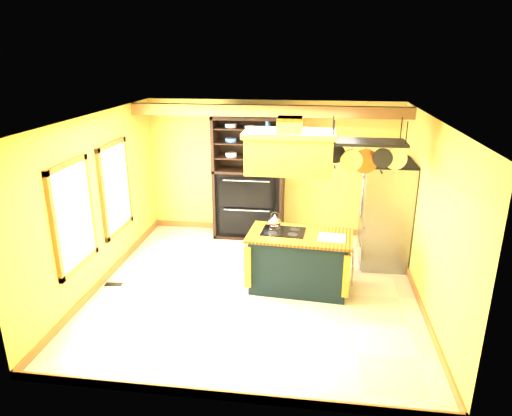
% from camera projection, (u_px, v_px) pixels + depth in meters
% --- Properties ---
extents(floor, '(5.00, 5.00, 0.00)m').
position_uv_depth(floor, '(256.00, 288.00, 7.27)').
color(floor, beige).
rests_on(floor, ground).
extents(ceiling, '(5.00, 5.00, 0.00)m').
position_uv_depth(ceiling, '(256.00, 118.00, 6.39)').
color(ceiling, white).
rests_on(ceiling, wall_back).
extents(wall_back, '(5.00, 0.02, 2.70)m').
position_uv_depth(wall_back, '(272.00, 168.00, 9.18)').
color(wall_back, gold).
rests_on(wall_back, floor).
extents(wall_front, '(5.00, 0.02, 2.70)m').
position_uv_depth(wall_front, '(222.00, 290.00, 4.49)').
color(wall_front, gold).
rests_on(wall_front, floor).
extents(wall_left, '(0.02, 5.00, 2.70)m').
position_uv_depth(wall_left, '(98.00, 202.00, 7.15)').
color(wall_left, gold).
rests_on(wall_left, floor).
extents(wall_right, '(0.02, 5.00, 2.70)m').
position_uv_depth(wall_right, '(429.00, 216.00, 6.52)').
color(wall_right, gold).
rests_on(wall_right, floor).
extents(ceiling_beam, '(5.00, 0.15, 0.20)m').
position_uv_depth(ceiling_beam, '(268.00, 111.00, 8.02)').
color(ceiling_beam, '#985A2F').
rests_on(ceiling_beam, ceiling).
extents(window_near, '(0.06, 1.06, 1.56)m').
position_uv_depth(window_near, '(74.00, 216.00, 6.38)').
color(window_near, '#985A2F').
rests_on(window_near, wall_left).
extents(window_far, '(0.06, 1.06, 1.56)m').
position_uv_depth(window_far, '(116.00, 188.00, 7.69)').
color(window_far, '#985A2F').
rests_on(window_far, wall_left).
extents(kitchen_island, '(1.66, 1.00, 1.11)m').
position_uv_depth(kitchen_island, '(299.00, 261.00, 7.15)').
color(kitchen_island, black).
rests_on(kitchen_island, floor).
extents(range_hood, '(1.32, 0.74, 0.80)m').
position_uv_depth(range_hood, '(289.00, 150.00, 6.61)').
color(range_hood, '#B1732C').
rests_on(range_hood, ceiling).
extents(pot_rack, '(1.16, 0.54, 0.81)m').
position_uv_depth(pot_rack, '(367.00, 149.00, 6.47)').
color(pot_rack, black).
rests_on(pot_rack, ceiling).
extents(refrigerator, '(0.79, 0.93, 1.81)m').
position_uv_depth(refrigerator, '(384.00, 216.00, 7.90)').
color(refrigerator, gray).
rests_on(refrigerator, floor).
extents(hutch, '(1.38, 0.62, 2.44)m').
position_uv_depth(hutch, '(249.00, 191.00, 9.12)').
color(hutch, black).
rests_on(hutch, floor).
extents(floor_register, '(0.29, 0.15, 0.01)m').
position_uv_depth(floor_register, '(114.00, 284.00, 7.39)').
color(floor_register, black).
rests_on(floor_register, floor).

